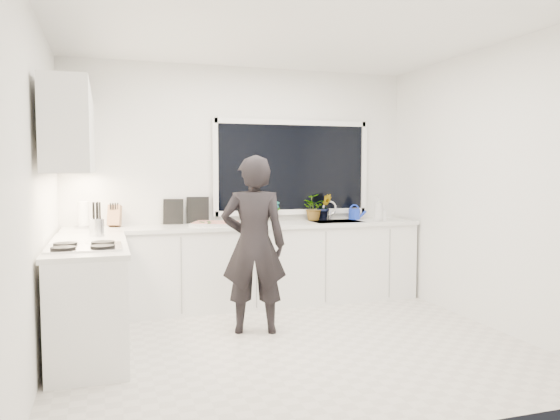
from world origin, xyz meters
name	(u,v)px	position (x,y,z in m)	size (l,w,h in m)	color
floor	(291,345)	(0.00, 0.00, -0.01)	(4.00, 3.50, 0.02)	beige
wall_back	(243,185)	(0.00, 1.76, 1.35)	(4.00, 0.02, 2.70)	white
wall_left	(37,193)	(-2.01, 0.00, 1.35)	(0.02, 3.50, 2.70)	white
wall_right	(488,188)	(2.01, 0.00, 1.35)	(0.02, 3.50, 2.70)	white
ceiling	(292,28)	(0.00, 0.00, 2.71)	(4.00, 3.50, 0.02)	white
window	(292,167)	(0.60, 1.73, 1.55)	(1.80, 0.02, 1.00)	black
base_cabinets_back	(250,266)	(0.00, 1.45, 0.44)	(3.92, 0.58, 0.88)	white
base_cabinets_left	(89,299)	(-1.67, 0.35, 0.44)	(0.58, 1.60, 0.88)	white
countertop_back	(250,226)	(0.00, 1.44, 0.90)	(3.94, 0.62, 0.04)	silver
countertop_left	(88,245)	(-1.67, 0.35, 0.90)	(0.62, 1.60, 0.04)	silver
upper_cabinets	(72,132)	(-1.79, 0.70, 1.85)	(0.34, 2.10, 0.70)	white
sink	(336,225)	(1.05, 1.45, 0.87)	(0.58, 0.42, 0.14)	silver
faucet	(329,211)	(1.05, 1.65, 1.03)	(0.03, 0.03, 0.22)	silver
stovetop	(84,247)	(-1.69, 0.00, 0.94)	(0.56, 0.48, 0.03)	black
person	(254,245)	(-0.22, 0.45, 0.83)	(0.60, 0.40, 1.66)	black
pizza_tray	(216,224)	(-0.38, 1.42, 0.94)	(0.51, 0.38, 0.03)	silver
pizza	(216,222)	(-0.38, 1.42, 0.95)	(0.46, 0.33, 0.01)	red
watering_can	(354,214)	(1.36, 1.61, 0.98)	(0.14, 0.14, 0.13)	#1534C9
paper_towel_roll	(83,216)	(-1.75, 1.55, 1.05)	(0.11, 0.11, 0.26)	white
knife_block	(115,216)	(-1.44, 1.59, 1.03)	(0.13, 0.10, 0.22)	olive
utensil_crock	(97,227)	(-1.61, 0.80, 1.00)	(0.13, 0.13, 0.16)	silver
picture_frame_large	(173,212)	(-0.81, 1.69, 1.06)	(0.22, 0.02, 0.28)	black
picture_frame_small	(198,210)	(-0.54, 1.69, 1.07)	(0.25, 0.02, 0.30)	black
herb_plants	(302,208)	(0.68, 1.61, 1.07)	(1.13, 0.37, 0.31)	#26662D
soap_bottles	(380,209)	(1.54, 1.30, 1.06)	(0.17, 0.13, 0.31)	#D8BF66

